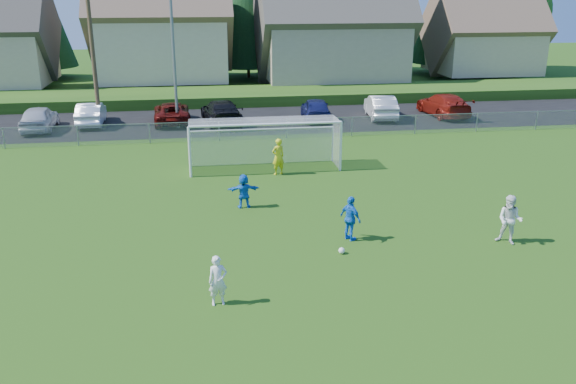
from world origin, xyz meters
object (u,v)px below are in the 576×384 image
object	(u,v)px
player_white_a	(218,281)
soccer_goal	(264,136)
car_d	(221,112)
player_white_b	(510,220)
player_blue_b	(244,191)
car_b	(91,114)
car_g	(443,105)
car_c	(172,113)
goalkeeper	(278,157)
soccer_ball	(342,251)
car_f	(381,106)
car_e	(316,109)
car_a	(39,118)
player_blue_a	(351,219)

from	to	relation	value
player_white_a	soccer_goal	bearing A→B (deg)	69.35
car_d	player_white_b	bearing A→B (deg)	106.23
player_blue_b	car_b	size ratio (longest dim) A/B	0.32
car_b	car_g	distance (m)	23.98
car_c	goalkeeper	bearing A→B (deg)	110.43
player_blue_b	car_g	xyz separation A→B (m)	(15.32, 16.64, 0.07)
soccer_ball	car_c	world-z (taller)	car_c
car_b	car_d	world-z (taller)	car_d
car_b	car_f	world-z (taller)	car_f
player_blue_b	soccer_ball	bearing A→B (deg)	118.59
player_white_b	soccer_goal	bearing A→B (deg)	165.74
goalkeeper	car_e	bearing A→B (deg)	-131.01
car_a	car_b	distance (m)	3.21
soccer_ball	goalkeeper	distance (m)	9.55
player_blue_b	car_f	bearing A→B (deg)	-124.25
car_c	car_f	xyz separation A→B (m)	(14.20, -0.45, 0.10)
player_blue_b	car_d	world-z (taller)	car_d
car_a	player_white_b	bearing A→B (deg)	132.47
car_b	car_a	bearing A→B (deg)	18.01
player_blue_a	car_f	distance (m)	21.82
soccer_ball	car_f	distance (m)	23.08
player_blue_a	car_f	xyz separation A→B (m)	(7.29, 20.57, -0.03)
player_white_b	car_e	world-z (taller)	player_white_b
player_blue_b	car_g	size ratio (longest dim) A/B	0.26
car_e	car_g	distance (m)	9.11
car_d	car_e	bearing A→B (deg)	175.87
car_c	car_g	bearing A→B (deg)	175.96
goalkeeper	car_c	distance (m)	13.79
car_f	car_c	bearing A→B (deg)	5.18
goalkeeper	car_f	size ratio (longest dim) A/B	0.37
car_e	player_blue_a	bearing A→B (deg)	87.40
player_white_b	car_a	distance (m)	29.57
car_f	car_g	bearing A→B (deg)	-172.53
soccer_ball	car_a	xyz separation A→B (m)	(-14.57, 21.23, 0.66)
player_white_a	car_b	bearing A→B (deg)	97.24
player_blue_a	car_d	distance (m)	20.59
car_f	player_white_b	bearing A→B (deg)	92.14
car_a	car_e	distance (m)	17.87
goalkeeper	player_white_b	bearing A→B (deg)	104.16
player_white_a	car_g	bearing A→B (deg)	46.99
car_e	car_f	distance (m)	4.57
player_white_b	car_f	bearing A→B (deg)	126.01
car_a	soccer_goal	world-z (taller)	soccer_goal
car_e	car_f	bearing A→B (deg)	-175.09
car_e	car_f	size ratio (longest dim) A/B	0.93
soccer_ball	car_d	size ratio (longest dim) A/B	0.04
car_d	car_a	bearing A→B (deg)	-6.07
goalkeeper	car_c	world-z (taller)	goalkeeper
player_white_a	car_a	distance (m)	26.21
car_g	car_f	bearing A→B (deg)	-2.83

